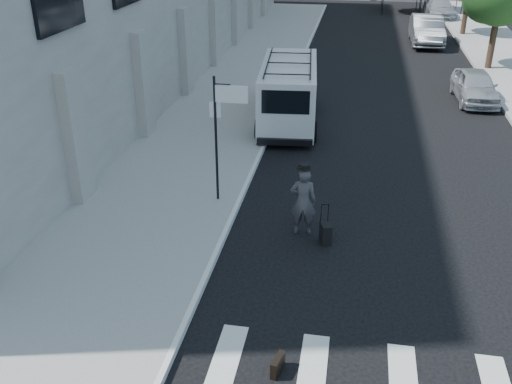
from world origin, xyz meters
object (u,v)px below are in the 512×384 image
at_px(parked_car_a, 475,86).
at_px(parked_car_b, 427,30).
at_px(briefcase, 278,365).
at_px(suitcase, 325,233).
at_px(businessman, 303,201).
at_px(parked_car_c, 440,9).
at_px(cargo_van, 289,92).

relative_size(parked_car_a, parked_car_b, 0.77).
relative_size(briefcase, parked_car_a, 0.11).
height_order(suitcase, parked_car_a, parked_car_a).
relative_size(businessman, briefcase, 4.11).
distance_m(parked_car_b, parked_car_c, 9.81).
distance_m(suitcase, cargo_van, 9.06).
xyz_separation_m(businessman, cargo_van, (-1.42, 8.38, 0.29)).
height_order(businessman, parked_car_a, businessman).
bearing_deg(parked_car_b, suitcase, -100.88).
bearing_deg(briefcase, businessman, 104.57).
relative_size(businessman, parked_car_a, 0.46).
bearing_deg(cargo_van, businessman, -85.18).
bearing_deg(parked_car_c, parked_car_a, -95.56).
bearing_deg(parked_car_a, briefcase, -111.75).
xyz_separation_m(cargo_van, parked_car_b, (6.52, 15.69, -0.35)).
height_order(briefcase, suitcase, suitcase).
relative_size(suitcase, parked_car_b, 0.20).
height_order(suitcase, parked_car_c, parked_car_c).
distance_m(briefcase, parked_car_a, 18.43).
xyz_separation_m(briefcase, parked_car_c, (6.82, 38.71, 0.54)).
bearing_deg(briefcase, parked_car_c, 93.64).
distance_m(cargo_van, parked_car_b, 16.99).
bearing_deg(businessman, briefcase, 87.55).
xyz_separation_m(businessman, briefcase, (0.08, -5.00, -0.73)).
xyz_separation_m(parked_car_a, parked_car_c, (0.79, 21.30, 0.04)).
xyz_separation_m(parked_car_a, parked_car_b, (-1.01, 11.66, 0.18)).
distance_m(briefcase, suitcase, 4.63).
distance_m(cargo_van, parked_car_c, 26.66).
bearing_deg(cargo_van, briefcase, -88.39).
relative_size(briefcase, parked_car_b, 0.09).
relative_size(briefcase, cargo_van, 0.07).
distance_m(parked_car_a, parked_car_c, 21.31).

